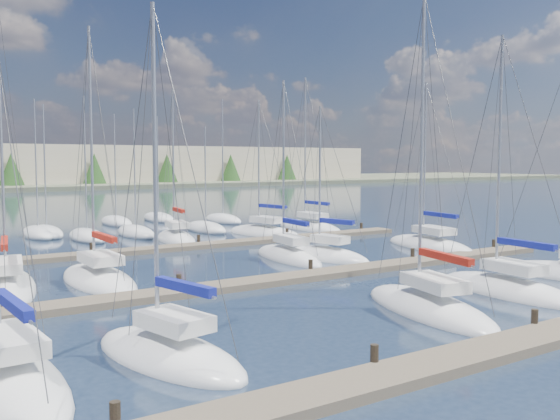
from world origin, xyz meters
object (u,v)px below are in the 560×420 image
sailboat_e (507,290)px  sailboat_i (6,287)px  sailboat_d (428,308)px  sailboat_p (176,239)px  sailboat_k (288,257)px  sailboat_c (168,355)px  sailboat_q (264,233)px  sailboat_j (99,280)px  sailboat_r (310,227)px  sailboat_b (7,378)px  sailboat_m (430,246)px  sailboat_l (326,257)px

sailboat_e → sailboat_i: bearing=150.0°
sailboat_d → sailboat_p: bearing=101.2°
sailboat_k → sailboat_c: sailboat_k is taller
sailboat_q → sailboat_p: bearing=167.0°
sailboat_e → sailboat_j: bearing=144.1°
sailboat_e → sailboat_r: (8.74, 27.73, 0.00)m
sailboat_q → sailboat_d: sailboat_d is taller
sailboat_k → sailboat_p: sailboat_p is taller
sailboat_i → sailboat_b: bearing=-89.9°
sailboat_m → sailboat_k: (-11.66, 1.30, 0.02)m
sailboat_c → sailboat_l: bearing=27.0°
sailboat_q → sailboat_p: 7.95m
sailboat_i → sailboat_d: bearing=-35.9°
sailboat_b → sailboat_p: bearing=54.7°
sailboat_q → sailboat_j: (-18.39, -12.88, 0.01)m
sailboat_k → sailboat_d: size_ratio=0.87×
sailboat_e → sailboat_m: sailboat_e is taller
sailboat_i → sailboat_p: (14.85, 12.93, -0.00)m
sailboat_c → sailboat_k: bearing=33.4°
sailboat_p → sailboat_j: bearing=-117.5°
sailboat_i → sailboat_j: sailboat_i is taller
sailboat_r → sailboat_p: sailboat_r is taller
sailboat_b → sailboat_i: (2.42, 13.60, 0.02)m
sailboat_c → sailboat_d: bearing=-12.5°
sailboat_k → sailboat_c: (-14.67, -14.57, -0.01)m
sailboat_e → sailboat_i: size_ratio=0.84×
sailboat_r → sailboat_m: bearing=-89.1°
sailboat_r → sailboat_b: (-31.05, -27.37, -0.02)m
sailboat_q → sailboat_i: sailboat_i is taller
sailboat_e → sailboat_k: bearing=106.7°
sailboat_k → sailboat_q: sailboat_q is taller
sailboat_k → sailboat_m: bearing=0.6°
sailboat_j → sailboat_i: bearing=174.1°
sailboat_b → sailboat_c: sailboat_b is taller
sailboat_p → sailboat_r: bearing=13.9°
sailboat_d → sailboat_c: bearing=-168.0°
sailboat_c → sailboat_i: bearing=87.7°
sailboat_r → sailboat_p: (-13.78, -0.85, -0.00)m
sailboat_e → sailboat_p: (-5.04, 26.88, 0.00)m
sailboat_q → sailboat_b: 36.20m
sailboat_r → sailboat_c: bearing=-132.2°
sailboat_q → sailboat_c: (-20.50, -26.65, 0.01)m
sailboat_l → sailboat_k: 2.46m
sailboat_j → sailboat_c: bearing=-98.2°
sailboat_l → sailboat_d: sailboat_d is taller
sailboat_m → sailboat_k: size_ratio=1.04×
sailboat_r → sailboat_k: 17.84m
sailboat_l → sailboat_q: (3.74, 13.37, -0.01)m
sailboat_l → sailboat_q: 13.88m
sailboat_c → sailboat_b: bearing=160.5°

